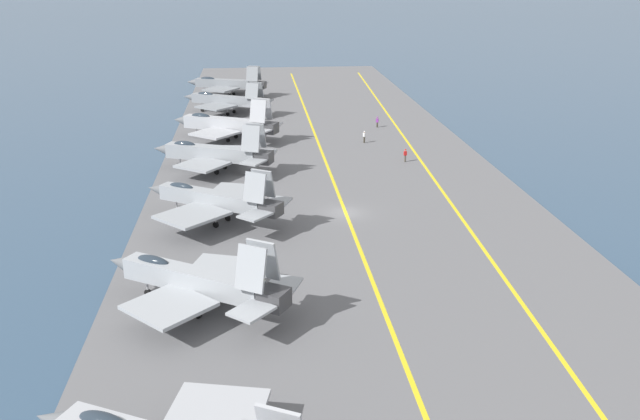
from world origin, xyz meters
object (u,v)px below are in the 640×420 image
parked_jet_seventh (227,100)px  crew_red_vest (405,155)px  parked_jet_third (197,280)px  parked_jet_eighth (228,84)px  parked_jet_fifth (214,153)px  crew_purple_vest (377,121)px  crew_white_vest (364,136)px  parked_jet_sixth (226,124)px  parked_jet_fourth (215,199)px

parked_jet_seventh → crew_red_vest: 40.84m
parked_jet_third → crew_red_vest: parked_jet_third is taller
parked_jet_eighth → parked_jet_seventh: bearing=-178.9°
parked_jet_fifth → crew_purple_vest: parked_jet_fifth is taller
parked_jet_seventh → crew_white_vest: 30.31m
parked_jet_third → parked_jet_sixth: 52.79m
crew_red_vest → crew_white_vest: (10.57, 3.72, 0.02)m
parked_jet_fifth → crew_purple_vest: 33.20m
crew_purple_vest → crew_red_vest: size_ratio=0.98×
parked_jet_third → parked_jet_eighth: size_ratio=0.94×
parked_jet_sixth → crew_purple_vest: size_ratio=9.75×
parked_jet_fourth → parked_jet_sixth: 34.63m
crew_red_vest → crew_purple_vest: bearing=0.2°
parked_jet_fourth → parked_jet_seventh: bearing=0.5°
parked_jet_fourth → crew_red_vest: parked_jet_fourth is taller
crew_white_vest → parked_jet_seventh: bearing=42.7°
parked_jet_fourth → parked_jet_eighth: bearing=0.6°
parked_jet_third → crew_white_vest: size_ratio=8.69×
parked_jet_sixth → parked_jet_eighth: size_ratio=1.02×
parked_jet_fourth → parked_jet_seventh: 53.03m
parked_jet_fourth → parked_jet_sixth: (34.62, -0.04, -0.16)m
parked_jet_fifth → parked_jet_eighth: (51.96, -0.20, 0.10)m
parked_jet_fifth → crew_white_vest: bearing=-59.4°
parked_jet_fourth → parked_jet_sixth: parked_jet_sixth is taller
parked_jet_fifth → crew_white_vest: parked_jet_fifth is taller
crew_white_vest → parked_jet_sixth: bearing=79.1°
parked_jet_seventh → parked_jet_eighth: (17.27, 0.32, 0.04)m
parked_jet_fifth → crew_purple_vest: size_ratio=9.33×
parked_jet_third → parked_jet_sixth: bearing=-0.6°
parked_jet_eighth → crew_red_vest: parked_jet_eighth is taller
crew_red_vest → parked_jet_fifth: bearing=94.3°
parked_jet_fourth → crew_white_vest: parked_jet_fourth is taller
parked_jet_sixth → crew_white_vest: parked_jet_sixth is taller
parked_jet_eighth → crew_red_vest: bearing=-153.9°
parked_jet_seventh → parked_jet_eighth: bearing=1.1°
parked_jet_fifth → parked_jet_eighth: size_ratio=0.98×
parked_jet_third → crew_purple_vest: parked_jet_third is taller
parked_jet_sixth → crew_red_vest: 27.83m
parked_jet_fifth → crew_red_vest: size_ratio=9.19×
parked_jet_fourth → crew_red_vest: bearing=-49.7°
parked_jet_fourth → parked_jet_seventh: parked_jet_fourth is taller
parked_jet_third → parked_jet_fifth: bearing=0.7°
parked_jet_eighth → crew_white_vest: (-39.52, -20.84, -1.47)m
crew_purple_vest → parked_jet_third: bearing=157.6°
parked_jet_eighth → crew_purple_vest: parked_jet_eighth is taller
parked_jet_third → parked_jet_fifth: parked_jet_third is taller
crew_red_vest → parked_jet_seventh: bearing=36.4°
parked_jet_third → crew_white_vest: parked_jet_third is taller
parked_jet_seventh → crew_purple_vest: (-12.55, -24.19, -1.47)m
parked_jet_third → parked_jet_fifth: size_ratio=0.96×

